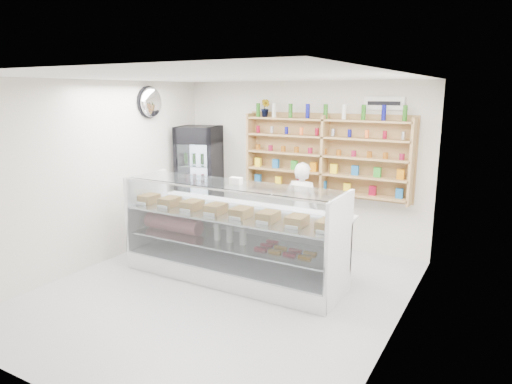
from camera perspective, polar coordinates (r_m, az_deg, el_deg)
The scene contains 8 objects.
room at distance 5.83m, azimuth -4.59°, elevation 0.26°, with size 5.00×5.00×5.00m.
display_counter at distance 6.58m, azimuth -2.91°, elevation -7.56°, with size 3.21×0.96×1.40m.
shop_worker at distance 7.47m, azimuth 5.72°, elevation -2.06°, with size 0.56×0.37×1.53m, color white.
drinks_cooler at distance 8.60m, azimuth -7.07°, elevation 1.50°, with size 0.88×0.87×2.01m.
wall_shelving at distance 7.62m, azimuth 8.51°, elevation 4.52°, with size 2.84×0.28×1.33m.
potted_plant at distance 8.02m, azimuth 1.21°, elevation 10.45°, with size 0.17×0.14×0.31m, color #1E6626.
security_mirror at distance 7.99m, azimuth -12.96°, elevation 10.87°, with size 0.15×0.50×0.50m, color silver.
wall_sign at distance 7.40m, azimuth 15.72°, elevation 10.63°, with size 0.62×0.03×0.20m, color white.
Camera 1 is at (3.21, -4.71, 2.62)m, focal length 32.00 mm.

